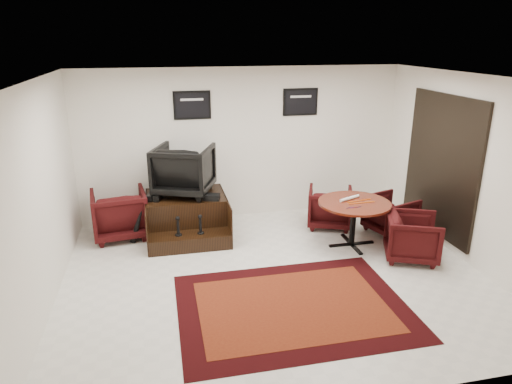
# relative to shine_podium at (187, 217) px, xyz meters

# --- Properties ---
(ground) EXTENTS (6.00, 6.00, 0.00)m
(ground) POSITION_rel_shine_podium_xyz_m (1.13, -1.78, -0.32)
(ground) COLOR silver
(ground) RESTS_ON ground
(room_shell) EXTENTS (6.02, 5.02, 2.81)m
(room_shell) POSITION_rel_shine_podium_xyz_m (1.54, -1.66, 1.46)
(room_shell) COLOR white
(room_shell) RESTS_ON ground
(area_rug) EXTENTS (2.92, 2.19, 0.01)m
(area_rug) POSITION_rel_shine_podium_xyz_m (1.15, -2.61, -0.32)
(area_rug) COLOR black
(area_rug) RESTS_ON ground
(shine_podium) EXTENTS (1.36, 1.40, 0.70)m
(shine_podium) POSITION_rel_shine_podium_xyz_m (0.00, 0.00, 0.00)
(shine_podium) COLOR black
(shine_podium) RESTS_ON ground
(shine_chair) EXTENTS (1.17, 1.14, 0.95)m
(shine_chair) POSITION_rel_shine_podium_xyz_m (0.00, 0.14, 0.85)
(shine_chair) COLOR black
(shine_chair) RESTS_ON shine_podium
(shoes_pair) EXTENTS (0.29, 0.33, 0.10)m
(shoes_pair) POSITION_rel_shine_podium_xyz_m (-0.52, -0.05, 0.43)
(shoes_pair) COLOR black
(shoes_pair) RESTS_ON shine_podium
(polish_kit) EXTENTS (0.31, 0.25, 0.09)m
(polish_kit) POSITION_rel_shine_podium_xyz_m (0.41, -0.26, 0.42)
(polish_kit) COLOR black
(polish_kit) RESTS_ON shine_podium
(umbrella_black) EXTENTS (0.30, 0.11, 0.79)m
(umbrella_black) POSITION_rel_shine_podium_xyz_m (-0.81, -0.18, 0.07)
(umbrella_black) COLOR black
(umbrella_black) RESTS_ON ground
(umbrella_hooked) EXTENTS (0.29, 0.11, 0.78)m
(umbrella_hooked) POSITION_rel_shine_podium_xyz_m (-0.80, -0.08, 0.07)
(umbrella_hooked) COLOR black
(umbrella_hooked) RESTS_ON ground
(armchair_side) EXTENTS (0.98, 0.94, 0.91)m
(armchair_side) POSITION_rel_shine_podium_xyz_m (-1.13, 0.15, 0.13)
(armchair_side) COLOR black
(armchair_side) RESTS_ON ground
(meeting_table) EXTENTS (1.17, 1.17, 0.76)m
(meeting_table) POSITION_rel_shine_podium_xyz_m (2.64, -1.05, 0.35)
(meeting_table) COLOR #47180A
(meeting_table) RESTS_ON ground
(table_chair_back) EXTENTS (0.97, 0.94, 0.79)m
(table_chair_back) POSITION_rel_shine_podium_xyz_m (2.57, -0.18, 0.07)
(table_chair_back) COLOR black
(table_chair_back) RESTS_ON ground
(table_chair_window) EXTENTS (0.86, 0.89, 0.74)m
(table_chair_window) POSITION_rel_shine_podium_xyz_m (3.52, -0.68, 0.05)
(table_chair_window) COLOR black
(table_chair_window) RESTS_ON ground
(table_chair_corner) EXTENTS (0.96, 0.98, 0.79)m
(table_chair_corner) POSITION_rel_shine_podium_xyz_m (3.35, -1.69, 0.07)
(table_chair_corner) COLOR black
(table_chair_corner) RESTS_ON ground
(paper_roll) EXTENTS (0.40, 0.22, 0.05)m
(paper_roll) POSITION_rel_shine_podium_xyz_m (2.61, -0.92, 0.47)
(paper_roll) COLOR white
(paper_roll) RESTS_ON meeting_table
(table_clutter) EXTENTS (0.57, 0.34, 0.01)m
(table_clutter) POSITION_rel_shine_podium_xyz_m (2.70, -1.10, 0.45)
(table_clutter) COLOR orange
(table_clutter) RESTS_ON meeting_table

